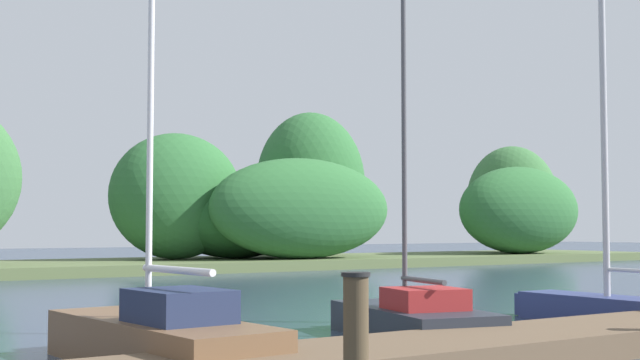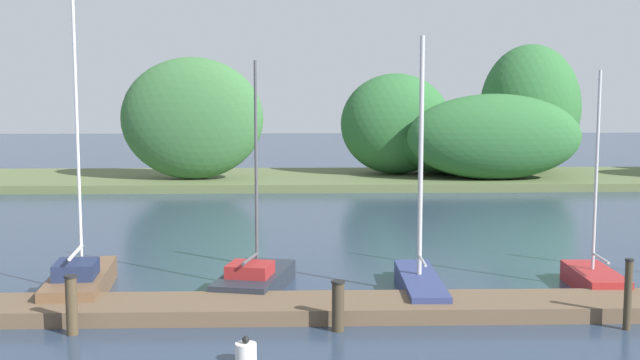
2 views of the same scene
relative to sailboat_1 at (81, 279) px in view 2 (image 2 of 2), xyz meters
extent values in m
cube|color=brown|center=(6.32, -1.98, -0.23)|extent=(25.51, 1.80, 0.35)
cube|color=#56663D|center=(6.32, 22.78, -0.21)|extent=(61.20, 8.00, 0.40)
ellipsoid|color=#2D6633|center=(10.72, 23.44, 2.67)|extent=(5.87, 3.95, 5.35)
ellipsoid|color=#2D6633|center=(18.21, 24.51, 3.46)|extent=(5.47, 4.79, 6.94)
ellipsoid|color=#386B38|center=(0.19, 21.32, 3.06)|extent=(7.17, 3.09, 6.13)
ellipsoid|color=#2D6633|center=(15.38, 20.78, 2.15)|extent=(8.82, 3.30, 4.32)
ellipsoid|color=#235628|center=(13.53, 23.39, 1.81)|extent=(6.77, 5.76, 3.63)
cube|color=brown|center=(0.01, -0.11, -0.11)|extent=(1.59, 4.03, 0.59)
cube|color=brown|center=(-0.13, 1.66, -0.14)|extent=(0.78, 1.04, 0.50)
cube|color=#1E2847|center=(0.05, -0.60, 0.38)|extent=(1.05, 1.25, 0.39)
cylinder|color=silver|center=(-0.01, 0.19, 3.99)|extent=(0.08, 0.08, 7.59)
cylinder|color=silver|center=(0.04, -0.54, 0.80)|extent=(0.22, 1.63, 0.09)
cube|color=#232833|center=(4.32, 0.28, -0.16)|extent=(2.09, 3.53, 0.49)
cube|color=#232833|center=(4.65, 1.73, -0.19)|extent=(0.93, 0.97, 0.42)
cube|color=maroon|center=(4.23, -0.12, 0.24)|extent=(1.24, 1.20, 0.32)
cylinder|color=#4C4C51|center=(4.38, 0.52, 2.76)|extent=(0.08, 0.08, 5.36)
cylinder|color=#4C4C51|center=(4.25, -0.06, 0.51)|extent=(0.38, 1.32, 0.08)
cube|color=navy|center=(8.48, -0.40, -0.16)|extent=(1.01, 4.04, 0.50)
cube|color=navy|center=(8.52, 1.41, -0.18)|extent=(0.53, 1.02, 0.42)
cylinder|color=#B7B7BC|center=(8.48, -0.10, 3.06)|extent=(0.12, 0.12, 5.93)
cylinder|color=#B7B7BC|center=(8.47, -0.65, 0.57)|extent=(0.09, 1.23, 0.07)
cube|color=maroon|center=(13.02, 0.06, -0.15)|extent=(1.08, 2.64, 0.52)
cube|color=maroon|center=(13.05, 1.24, -0.17)|extent=(0.57, 0.67, 0.44)
cylinder|color=#B7B7BC|center=(13.03, 0.26, 2.65)|extent=(0.08, 0.08, 5.08)
cylinder|color=#B7B7BC|center=(13.01, -0.28, 0.52)|extent=(0.10, 1.20, 0.06)
cylinder|color=#4C3D28|center=(0.65, -3.29, 0.21)|extent=(0.24, 0.24, 1.24)
cylinder|color=black|center=(0.65, -3.29, 0.85)|extent=(0.28, 0.28, 0.04)
cylinder|color=#3D3323|center=(6.28, -3.20, 0.12)|extent=(0.27, 0.27, 1.06)
cylinder|color=black|center=(6.28, -3.20, 0.67)|extent=(0.30, 0.30, 0.04)
cylinder|color=#3D3323|center=(12.51, -3.28, 0.35)|extent=(0.17, 0.17, 1.51)
cylinder|color=black|center=(12.51, -3.28, 1.13)|extent=(0.19, 0.19, 0.04)
cylinder|color=white|center=(4.42, -5.14, -0.22)|extent=(0.41, 0.41, 0.37)
sphere|color=black|center=(4.42, -5.14, 0.04)|extent=(0.14, 0.14, 0.14)
camera|label=1|loc=(-4.12, -9.84, 1.28)|focal=47.60mm
camera|label=2|loc=(5.39, -20.36, 4.91)|focal=46.37mm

